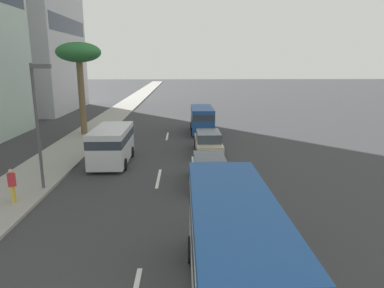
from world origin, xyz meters
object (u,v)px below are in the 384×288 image
car_second (208,143)px  street_lamp (38,112)px  pedestrian_near_lamp (12,184)px  palm_tree (79,56)px  car_lead (209,171)px  van_third (202,118)px  van_fifth (112,143)px  minibus_fourth (233,248)px

car_second → street_lamp: size_ratio=0.78×
car_second → pedestrian_near_lamp: bearing=133.8°
pedestrian_near_lamp → palm_tree: (15.28, 1.06, 5.83)m
car_lead → car_second: (6.56, -0.43, -0.01)m
palm_tree → car_lead: bearing=-142.1°
street_lamp → car_second: bearing=-50.2°
pedestrian_near_lamp → van_third: bearing=-153.9°
van_third → palm_tree: bearing=95.3°
car_second → van_third: bearing=0.2°
car_lead → pedestrian_near_lamp: 9.28m
pedestrian_near_lamp → car_second: bearing=-170.1°
car_lead → pedestrian_near_lamp: bearing=105.3°
car_lead → car_second: size_ratio=0.86×
car_second → pedestrian_near_lamp: pedestrian_near_lamp is taller
car_second → palm_tree: palm_tree is taller
van_fifth → street_lamp: 5.93m
minibus_fourth → street_lamp: size_ratio=1.13×
minibus_fourth → van_fifth: (13.25, 5.75, -0.27)m
palm_tree → street_lamp: palm_tree is taller
car_lead → van_fifth: size_ratio=0.83×
van_third → pedestrian_near_lamp: size_ratio=3.28×
van_third → street_lamp: 17.03m
car_lead → minibus_fourth: (-9.15, 0.07, 0.84)m
van_third → minibus_fourth: minibus_fourth is taller
van_third → palm_tree: 11.80m
minibus_fourth → van_fifth: size_ratio=1.39×
van_third → minibus_fourth: bearing=178.8°
van_third → van_fifth: bearing=147.3°
pedestrian_near_lamp → palm_tree: bearing=-120.0°
van_third → palm_tree: size_ratio=0.65×
minibus_fourth → palm_tree: (21.99, 9.94, 5.22)m
van_third → street_lamp: street_lamp is taller
minibus_fourth → street_lamp: (8.51, 8.15, 2.36)m
van_fifth → palm_tree: palm_tree is taller
van_third → minibus_fourth: (-22.95, 0.47, 0.26)m
van_fifth → car_lead: bearing=54.8°
car_lead → pedestrian_near_lamp: size_ratio=2.65×
van_third → van_fifth: 11.53m
van_third → palm_tree: (-0.96, 10.41, 5.48)m
van_third → minibus_fourth: size_ratio=0.74×
van_third → minibus_fourth: 22.96m
van_fifth → palm_tree: 11.14m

